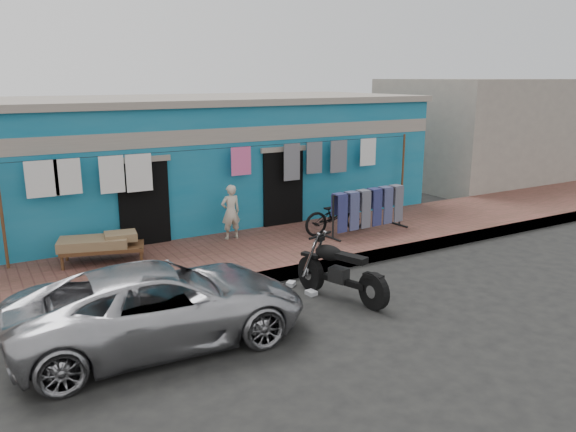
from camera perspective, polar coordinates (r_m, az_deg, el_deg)
The scene contains 15 objects.
ground at distance 10.03m, azimuth 5.83°, elevation -8.78°, with size 80.00×80.00×0.00m, color black.
sidewalk at distance 12.38m, azimuth -2.34°, elevation -3.64°, with size 28.00×3.00×0.25m, color brown.
curb at distance 11.19m, azimuth 1.17°, elevation -5.58°, with size 28.00×0.10×0.25m, color gray.
building at distance 15.60m, azimuth -9.32°, elevation 5.72°, with size 12.20×5.20×3.36m.
neighbor_right at distance 22.02m, azimuth 18.68°, elevation 8.09°, with size 6.00×5.00×3.80m, color #9E9384.
clothesline at distance 12.94m, azimuth -6.38°, elevation 4.74°, with size 10.06×0.06×2.10m.
car at distance 8.57m, azimuth -12.72°, elevation -8.66°, with size 1.99×4.39×1.24m, color #ACABB0.
seated_person at distance 12.83m, azimuth -5.84°, elevation 0.42°, with size 0.45×0.30×1.26m, color beige.
bicycle at distance 13.29m, azimuth 4.92°, elevation 0.57°, with size 0.60×1.71×1.11m, color black.
motorcycle at distance 10.00m, azimuth 5.43°, elevation -5.43°, with size 1.13×1.83×1.12m, color black, non-canonical shape.
charpoy at distance 11.79m, azimuth -18.28°, elevation -3.20°, with size 1.82×1.24×0.56m, color brown, non-canonical shape.
jeans_rack at distance 13.46m, azimuth 8.15°, elevation 0.59°, with size 2.28×0.61×1.08m, color black, non-canonical shape.
litter_a at distance 10.74m, azimuth 0.29°, elevation -6.91°, with size 0.18×0.14×0.08m, color silver.
litter_b at distance 11.07m, azimuth 3.26°, elevation -6.30°, with size 0.15×0.11×0.07m, color silver.
litter_c at distance 10.33m, azimuth 2.38°, elevation -7.80°, with size 0.19×0.16×0.08m, color silver.
Camera 1 is at (-5.51, -7.44, 3.86)m, focal length 35.00 mm.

